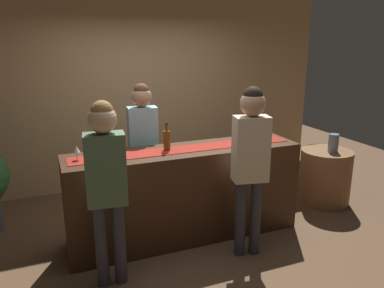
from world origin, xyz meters
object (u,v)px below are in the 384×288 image
at_px(bartender, 143,138).
at_px(customer_browsing, 106,176).
at_px(wine_glass_near_customer, 252,131).
at_px(vase_on_side_table, 333,143).
at_px(customer_sipping, 251,154).
at_px(wine_bottle_green, 246,134).
at_px(round_side_table, 325,177).
at_px(wine_bottle_amber, 167,140).
at_px(wine_glass_mid_counter, 77,150).

xyz_separation_m(bartender, customer_browsing, (-0.63, -1.15, 0.00)).
relative_size(wine_glass_near_customer, customer_browsing, 0.08).
bearing_deg(bartender, vase_on_side_table, 174.38).
bearing_deg(wine_glass_near_customer, customer_sipping, -121.69).
bearing_deg(wine_bottle_green, round_side_table, 8.66).
relative_size(wine_bottle_green, customer_sipping, 0.17).
relative_size(wine_bottle_green, round_side_table, 0.41).
height_order(wine_glass_near_customer, customer_sipping, customer_sipping).
bearing_deg(wine_bottle_amber, customer_sipping, -43.81).
xyz_separation_m(wine_bottle_amber, customer_browsing, (-0.75, -0.60, -0.09)).
distance_m(customer_sipping, vase_on_side_table, 1.82).
height_order(wine_glass_near_customer, bartender, bartender).
relative_size(customer_browsing, round_side_table, 2.30).
distance_m(customer_browsing, round_side_table, 3.21).
distance_m(wine_bottle_green, wine_glass_near_customer, 0.19).
xyz_separation_m(wine_glass_mid_counter, customer_browsing, (0.18, -0.60, -0.08)).
height_order(customer_sipping, round_side_table, customer_sipping).
height_order(wine_bottle_green, round_side_table, wine_bottle_green).
bearing_deg(wine_bottle_green, customer_sipping, -115.65).
bearing_deg(wine_glass_near_customer, wine_glass_mid_counter, -179.17).
xyz_separation_m(wine_glass_mid_counter, customer_sipping, (1.58, -0.63, -0.04)).
bearing_deg(customer_sipping, customer_browsing, -168.78).
xyz_separation_m(customer_browsing, round_side_table, (3.05, 0.73, -0.68)).
bearing_deg(wine_bottle_amber, wine_glass_mid_counter, 179.95).
xyz_separation_m(customer_sipping, vase_on_side_table, (1.67, 0.68, -0.23)).
xyz_separation_m(bartender, round_side_table, (2.42, -0.42, -0.68)).
bearing_deg(bartender, round_side_table, 175.76).
distance_m(customer_browsing, vase_on_side_table, 3.15).
height_order(wine_glass_mid_counter, customer_sipping, customer_sipping).
distance_m(wine_bottle_green, round_side_table, 1.60).
distance_m(bartender, round_side_table, 2.55).
bearing_deg(customer_browsing, customer_sipping, 5.88).
bearing_deg(round_side_table, customer_browsing, -166.58).
height_order(wine_bottle_green, bartender, bartender).
xyz_separation_m(bartender, vase_on_side_table, (2.44, -0.49, -0.19)).
relative_size(wine_bottle_green, wine_glass_near_customer, 2.10).
height_order(wine_glass_near_customer, vase_on_side_table, wine_glass_near_customer).
relative_size(wine_glass_near_customer, customer_sipping, 0.08).
relative_size(wine_glass_mid_counter, bartender, 0.08).
bearing_deg(wine_glass_near_customer, round_side_table, 4.31).
distance_m(wine_bottle_green, wine_glass_mid_counter, 1.84).
xyz_separation_m(wine_bottle_amber, bartender, (-0.12, 0.55, -0.10)).
xyz_separation_m(wine_bottle_amber, vase_on_side_table, (2.32, 0.06, -0.28)).
bearing_deg(vase_on_side_table, round_side_table, 111.40).
bearing_deg(customer_browsing, wine_bottle_amber, 45.76).
bearing_deg(wine_bottle_amber, wine_bottle_green, -5.52).
distance_m(wine_glass_mid_counter, customer_browsing, 0.64).
xyz_separation_m(customer_browsing, vase_on_side_table, (3.07, 0.66, -0.19)).
bearing_deg(customer_sipping, round_side_table, 36.69).
height_order(wine_bottle_green, wine_glass_near_customer, wine_bottle_green).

